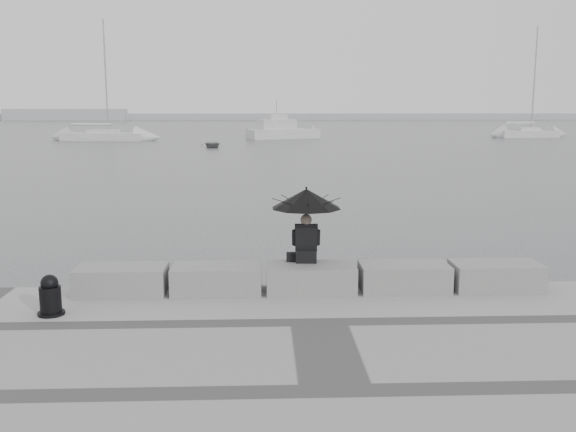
{
  "coord_description": "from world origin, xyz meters",
  "views": [
    {
      "loc": [
        -0.85,
        -11.66,
        3.85
      ],
      "look_at": [
        -0.28,
        3.0,
        1.3
      ],
      "focal_mm": 40.0,
      "sensor_mm": 36.0,
      "label": 1
    }
  ],
  "objects_px": {
    "seated_person": "(306,206)",
    "dinghy": "(212,144)",
    "mooring_bollard": "(50,298)",
    "motor_cruiser": "(283,131)",
    "sailboat_left": "(104,136)",
    "sailboat_right": "(528,133)"
  },
  "relations": [
    {
      "from": "seated_person",
      "to": "sailboat_left",
      "type": "bearing_deg",
      "value": 109.83
    },
    {
      "from": "sailboat_left",
      "to": "sailboat_right",
      "type": "xyz_separation_m",
      "value": [
        48.76,
        4.52,
        0.02
      ]
    },
    {
      "from": "seated_person",
      "to": "mooring_bollard",
      "type": "xyz_separation_m",
      "value": [
        -4.21,
        -1.41,
        -1.24
      ]
    },
    {
      "from": "sailboat_left",
      "to": "motor_cruiser",
      "type": "xyz_separation_m",
      "value": [
        19.65,
        2.97,
        0.38
      ]
    },
    {
      "from": "motor_cruiser",
      "to": "dinghy",
      "type": "xyz_separation_m",
      "value": [
        -6.95,
        -14.8,
        -0.64
      ]
    },
    {
      "from": "sailboat_right",
      "to": "mooring_bollard",
      "type": "bearing_deg",
      "value": -123.5
    },
    {
      "from": "sailboat_left",
      "to": "sailboat_right",
      "type": "height_order",
      "value": "same"
    },
    {
      "from": "mooring_bollard",
      "to": "sailboat_left",
      "type": "xyz_separation_m",
      "value": [
        -13.91,
        60.84,
        -0.28
      ]
    },
    {
      "from": "sailboat_left",
      "to": "dinghy",
      "type": "distance_m",
      "value": 17.36
    },
    {
      "from": "dinghy",
      "to": "mooring_bollard",
      "type": "bearing_deg",
      "value": -96.46
    },
    {
      "from": "sailboat_right",
      "to": "dinghy",
      "type": "xyz_separation_m",
      "value": [
        -36.06,
        -16.35,
        -0.28
      ]
    },
    {
      "from": "mooring_bollard",
      "to": "motor_cruiser",
      "type": "xyz_separation_m",
      "value": [
        5.74,
        63.8,
        0.11
      ]
    },
    {
      "from": "seated_person",
      "to": "motor_cruiser",
      "type": "xyz_separation_m",
      "value": [
        1.53,
        62.39,
        -1.14
      ]
    },
    {
      "from": "seated_person",
      "to": "dinghy",
      "type": "distance_m",
      "value": 47.94
    },
    {
      "from": "mooring_bollard",
      "to": "dinghy",
      "type": "xyz_separation_m",
      "value": [
        -1.21,
        49.01,
        -0.53
      ]
    },
    {
      "from": "mooring_bollard",
      "to": "dinghy",
      "type": "bearing_deg",
      "value": 91.41
    },
    {
      "from": "sailboat_left",
      "to": "dinghy",
      "type": "relative_size",
      "value": 4.27
    },
    {
      "from": "mooring_bollard",
      "to": "sailboat_left",
      "type": "bearing_deg",
      "value": 102.88
    },
    {
      "from": "seated_person",
      "to": "dinghy",
      "type": "height_order",
      "value": "seated_person"
    },
    {
      "from": "motor_cruiser",
      "to": "dinghy",
      "type": "bearing_deg",
      "value": -138.23
    },
    {
      "from": "sailboat_right",
      "to": "dinghy",
      "type": "relative_size",
      "value": 4.27
    },
    {
      "from": "motor_cruiser",
      "to": "mooring_bollard",
      "type": "bearing_deg",
      "value": -118.21
    }
  ]
}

